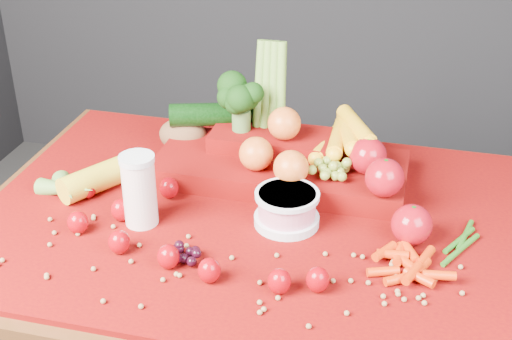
% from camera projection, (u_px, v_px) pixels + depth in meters
% --- Properties ---
extents(table, '(1.10, 0.80, 0.75)m').
position_uv_depth(table, '(254.00, 259.00, 1.43)').
color(table, '#3B250D').
rests_on(table, ground).
extents(red_cloth, '(1.05, 0.75, 0.01)m').
position_uv_depth(red_cloth, '(253.00, 217.00, 1.39)').
color(red_cloth, '#6E0903').
rests_on(red_cloth, table).
extents(milk_glass, '(0.07, 0.07, 0.14)m').
position_uv_depth(milk_glass, '(139.00, 188.00, 1.32)').
color(milk_glass, beige).
rests_on(milk_glass, red_cloth).
extents(yogurt_bowl, '(0.12, 0.12, 0.07)m').
position_uv_depth(yogurt_bowl, '(287.00, 207.00, 1.34)').
color(yogurt_bowl, silver).
rests_on(yogurt_bowl, red_cloth).
extents(strawberry_scatter, '(0.54, 0.28, 0.05)m').
position_uv_depth(strawberry_scatter, '(168.00, 234.00, 1.28)').
color(strawberry_scatter, '#990014').
rests_on(strawberry_scatter, red_cloth).
extents(dark_grape_cluster, '(0.06, 0.05, 0.03)m').
position_uv_depth(dark_grape_cluster, '(184.00, 253.00, 1.25)').
color(dark_grape_cluster, black).
rests_on(dark_grape_cluster, red_cloth).
extents(soybean_scatter, '(0.84, 0.24, 0.01)m').
position_uv_depth(soybean_scatter, '(224.00, 274.00, 1.21)').
color(soybean_scatter, olive).
rests_on(soybean_scatter, red_cloth).
extents(corn_ear, '(0.25, 0.27, 0.06)m').
position_uv_depth(corn_ear, '(77.00, 185.00, 1.44)').
color(corn_ear, yellow).
rests_on(corn_ear, red_cloth).
extents(potato, '(0.11, 0.08, 0.08)m').
position_uv_depth(potato, '(183.00, 135.00, 1.60)').
color(potato, brown).
rests_on(potato, red_cloth).
extents(baby_carrot_pile, '(0.18, 0.17, 0.03)m').
position_uv_depth(baby_carrot_pile, '(411.00, 267.00, 1.21)').
color(baby_carrot_pile, red).
rests_on(baby_carrot_pile, red_cloth).
extents(green_bean_pile, '(0.14, 0.12, 0.01)m').
position_uv_depth(green_bean_pile, '(464.00, 244.00, 1.29)').
color(green_bean_pile, '#225D15').
rests_on(green_bean_pile, red_cloth).
extents(produce_mound, '(0.59, 0.36, 0.27)m').
position_uv_depth(produce_mound, '(290.00, 154.00, 1.48)').
color(produce_mound, '#6E0903').
rests_on(produce_mound, red_cloth).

